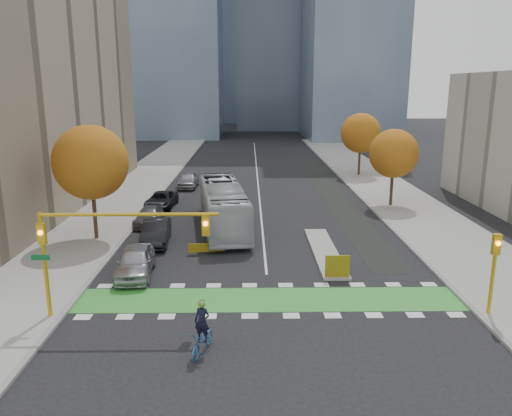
{
  "coord_description": "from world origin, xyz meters",
  "views": [
    {
      "loc": [
        -1.01,
        -22.46,
        10.77
      ],
      "look_at": [
        -0.57,
        9.24,
        3.0
      ],
      "focal_mm": 35.0,
      "sensor_mm": 36.0,
      "label": 1
    }
  ],
  "objects_px": {
    "tree_east_near": "(394,154)",
    "tree_east_far": "(361,133)",
    "cyclist": "(203,336)",
    "parked_car_b": "(156,232)",
    "bus": "(223,206)",
    "parked_car_d": "(161,200)",
    "parked_car_c": "(149,216)",
    "traffic_signal_west": "(98,237)",
    "tree_west": "(91,162)",
    "parked_car_a": "(135,262)",
    "parked_car_e": "(188,180)",
    "hazard_board": "(337,266)",
    "traffic_signal_east": "(494,262)"
  },
  "relations": [
    {
      "from": "tree_west",
      "to": "tree_east_near",
      "type": "relative_size",
      "value": 1.16
    },
    {
      "from": "tree_east_near",
      "to": "tree_east_far",
      "type": "distance_m",
      "value": 16.01
    },
    {
      "from": "tree_east_far",
      "to": "parked_car_e",
      "type": "height_order",
      "value": "tree_east_far"
    },
    {
      "from": "tree_west",
      "to": "bus",
      "type": "distance_m",
      "value": 10.19
    },
    {
      "from": "tree_east_far",
      "to": "parked_car_a",
      "type": "height_order",
      "value": "tree_east_far"
    },
    {
      "from": "parked_car_c",
      "to": "traffic_signal_east",
      "type": "bearing_deg",
      "value": -39.05
    },
    {
      "from": "tree_east_far",
      "to": "cyclist",
      "type": "height_order",
      "value": "tree_east_far"
    },
    {
      "from": "tree_west",
      "to": "tree_east_far",
      "type": "bearing_deg",
      "value": 46.7
    },
    {
      "from": "bus",
      "to": "parked_car_b",
      "type": "xyz_separation_m",
      "value": [
        -4.54,
        -3.73,
        -0.94
      ]
    },
    {
      "from": "tree_east_near",
      "to": "cyclist",
      "type": "xyz_separation_m",
      "value": [
        -14.95,
        -25.76,
        -4.09
      ]
    },
    {
      "from": "traffic_signal_east",
      "to": "traffic_signal_west",
      "type": "bearing_deg",
      "value": -179.99
    },
    {
      "from": "traffic_signal_west",
      "to": "bus",
      "type": "relative_size",
      "value": 0.67
    },
    {
      "from": "traffic_signal_west",
      "to": "parked_car_c",
      "type": "relative_size",
      "value": 1.83
    },
    {
      "from": "parked_car_b",
      "to": "cyclist",
      "type": "bearing_deg",
      "value": -76.98
    },
    {
      "from": "tree_east_near",
      "to": "parked_car_e",
      "type": "relative_size",
      "value": 1.44
    },
    {
      "from": "hazard_board",
      "to": "parked_car_c",
      "type": "distance_m",
      "value": 17.63
    },
    {
      "from": "tree_east_near",
      "to": "tree_east_far",
      "type": "relative_size",
      "value": 0.92
    },
    {
      "from": "traffic_signal_east",
      "to": "parked_car_b",
      "type": "xyz_separation_m",
      "value": [
        -18.04,
        11.61,
        -1.91
      ]
    },
    {
      "from": "bus",
      "to": "parked_car_c",
      "type": "distance_m",
      "value": 6.23
    },
    {
      "from": "parked_car_a",
      "to": "tree_east_far",
      "type": "bearing_deg",
      "value": 54.13
    },
    {
      "from": "hazard_board",
      "to": "traffic_signal_east",
      "type": "relative_size",
      "value": 0.34
    },
    {
      "from": "parked_car_c",
      "to": "parked_car_d",
      "type": "relative_size",
      "value": 0.92
    },
    {
      "from": "tree_east_far",
      "to": "parked_car_d",
      "type": "distance_m",
      "value": 27.29
    },
    {
      "from": "tree_east_near",
      "to": "traffic_signal_east",
      "type": "relative_size",
      "value": 1.73
    },
    {
      "from": "traffic_signal_west",
      "to": "parked_car_c",
      "type": "bearing_deg",
      "value": 93.69
    },
    {
      "from": "traffic_signal_east",
      "to": "parked_car_e",
      "type": "height_order",
      "value": "traffic_signal_east"
    },
    {
      "from": "parked_car_c",
      "to": "tree_east_near",
      "type": "bearing_deg",
      "value": 17.06
    },
    {
      "from": "traffic_signal_east",
      "to": "parked_car_a",
      "type": "distance_m",
      "value": 19.06
    },
    {
      "from": "parked_car_b",
      "to": "parked_car_d",
      "type": "relative_size",
      "value": 0.99
    },
    {
      "from": "parked_car_c",
      "to": "parked_car_e",
      "type": "xyz_separation_m",
      "value": [
        1.37,
        14.93,
        0.16
      ]
    },
    {
      "from": "tree_east_near",
      "to": "bus",
      "type": "bearing_deg",
      "value": -154.47
    },
    {
      "from": "parked_car_d",
      "to": "parked_car_e",
      "type": "bearing_deg",
      "value": 84.93
    },
    {
      "from": "tree_east_near",
      "to": "parked_car_c",
      "type": "height_order",
      "value": "tree_east_near"
    },
    {
      "from": "tree_west",
      "to": "parked_car_d",
      "type": "relative_size",
      "value": 1.63
    },
    {
      "from": "cyclist",
      "to": "parked_car_b",
      "type": "relative_size",
      "value": 0.46
    },
    {
      "from": "tree_west",
      "to": "tree_east_near",
      "type": "xyz_separation_m",
      "value": [
        24.0,
        10.0,
        -0.75
      ]
    },
    {
      "from": "traffic_signal_east",
      "to": "parked_car_e",
      "type": "relative_size",
      "value": 0.84
    },
    {
      "from": "traffic_signal_west",
      "to": "cyclist",
      "type": "relative_size",
      "value": 3.66
    },
    {
      "from": "bus",
      "to": "parked_car_d",
      "type": "xyz_separation_m",
      "value": [
        -6.0,
        6.98,
        -1.07
      ]
    },
    {
      "from": "cyclist",
      "to": "parked_car_e",
      "type": "relative_size",
      "value": 0.47
    },
    {
      "from": "hazard_board",
      "to": "bus",
      "type": "height_order",
      "value": "bus"
    },
    {
      "from": "traffic_signal_west",
      "to": "parked_car_c",
      "type": "distance_m",
      "value": 16.99
    },
    {
      "from": "hazard_board",
      "to": "cyclist",
      "type": "relative_size",
      "value": 0.6
    },
    {
      "from": "tree_east_near",
      "to": "cyclist",
      "type": "bearing_deg",
      "value": -120.13
    },
    {
      "from": "parked_car_b",
      "to": "tree_west",
      "type": "bearing_deg",
      "value": 164.49
    },
    {
      "from": "tree_west",
      "to": "traffic_signal_east",
      "type": "distance_m",
      "value": 25.9
    },
    {
      "from": "hazard_board",
      "to": "parked_car_c",
      "type": "xyz_separation_m",
      "value": [
        -13.0,
        11.9,
        -0.13
      ]
    },
    {
      "from": "hazard_board",
      "to": "tree_west",
      "type": "height_order",
      "value": "tree_west"
    },
    {
      "from": "traffic_signal_west",
      "to": "traffic_signal_east",
      "type": "xyz_separation_m",
      "value": [
        18.43,
        0.0,
        -1.3
      ]
    },
    {
      "from": "traffic_signal_east",
      "to": "parked_car_e",
      "type": "xyz_separation_m",
      "value": [
        -18.13,
        31.55,
        -1.9
      ]
    }
  ]
}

